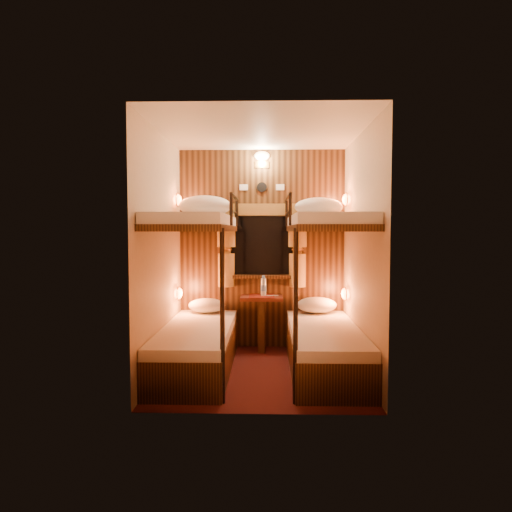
{
  "coord_description": "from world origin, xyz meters",
  "views": [
    {
      "loc": [
        0.07,
        -4.52,
        1.43
      ],
      "look_at": [
        -0.05,
        0.15,
        1.17
      ],
      "focal_mm": 32.0,
      "sensor_mm": 36.0,
      "label": 1
    }
  ],
  "objects_px": {
    "bottle_left": "(264,287)",
    "bottle_right": "(264,288)",
    "table": "(262,316)",
    "bunk_right": "(324,316)",
    "bunk_left": "(197,316)"
  },
  "relations": [
    {
      "from": "bunk_left",
      "to": "bunk_right",
      "type": "relative_size",
      "value": 1.0
    },
    {
      "from": "bottle_left",
      "to": "bottle_right",
      "type": "xyz_separation_m",
      "value": [
        0.0,
        0.0,
        -0.01
      ]
    },
    {
      "from": "bunk_right",
      "to": "bottle_left",
      "type": "height_order",
      "value": "bunk_right"
    },
    {
      "from": "bunk_left",
      "to": "bunk_right",
      "type": "xyz_separation_m",
      "value": [
        1.3,
        0.0,
        0.0
      ]
    },
    {
      "from": "bunk_left",
      "to": "bottle_right",
      "type": "xyz_separation_m",
      "value": [
        0.67,
        0.81,
        0.18
      ]
    },
    {
      "from": "bunk_right",
      "to": "table",
      "type": "bearing_deg",
      "value": 129.67
    },
    {
      "from": "bunk_right",
      "to": "table",
      "type": "relative_size",
      "value": 2.9
    },
    {
      "from": "bunk_left",
      "to": "bunk_right",
      "type": "distance_m",
      "value": 1.3
    },
    {
      "from": "bunk_right",
      "to": "table",
      "type": "distance_m",
      "value": 1.02
    },
    {
      "from": "table",
      "to": "bottle_right",
      "type": "relative_size",
      "value": 3.03
    },
    {
      "from": "bunk_right",
      "to": "bottle_left",
      "type": "distance_m",
      "value": 1.04
    },
    {
      "from": "bunk_right",
      "to": "bottle_right",
      "type": "relative_size",
      "value": 8.78
    },
    {
      "from": "bunk_right",
      "to": "table",
      "type": "height_order",
      "value": "bunk_right"
    },
    {
      "from": "bottle_left",
      "to": "bunk_right",
      "type": "bearing_deg",
      "value": -52.29
    },
    {
      "from": "bunk_left",
      "to": "table",
      "type": "bearing_deg",
      "value": 50.33
    }
  ]
}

